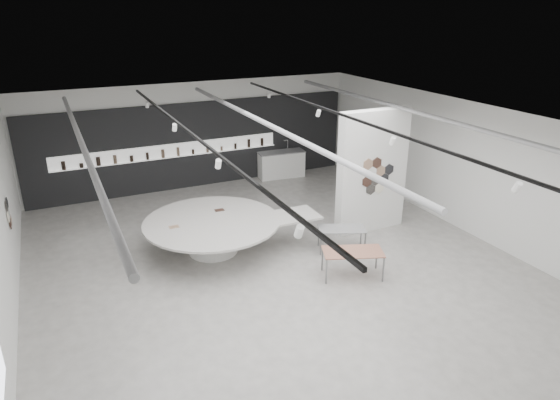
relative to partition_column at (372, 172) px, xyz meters
name	(u,v)px	position (x,y,z in m)	size (l,w,h in m)	color
room	(274,192)	(-3.59, -1.00, 0.27)	(12.02, 14.02, 3.82)	#ADA9A3
back_wall_display	(195,145)	(-3.58, 5.94, -0.26)	(11.80, 0.27, 3.10)	black
partition_column	(372,172)	(0.00, 0.00, 0.00)	(2.20, 0.38, 3.60)	white
display_island	(215,231)	(-4.64, 0.52, -1.19)	(4.70, 3.73, 0.93)	white
sample_table_wood	(353,253)	(-2.01, -2.19, -1.16)	(1.63, 1.21, 0.68)	#A66B55
sample_table_stone	(342,230)	(-1.50, -0.86, -1.20)	(1.41, 1.08, 0.65)	gray
kitchen_counter	(281,164)	(-0.30, 5.52, -1.29)	(1.86, 0.87, 1.42)	white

